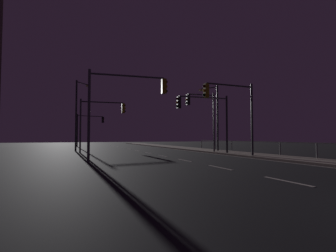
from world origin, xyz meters
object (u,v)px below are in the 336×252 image
traffic_light_far_right (231,103)px  traffic_light_mid_left (202,110)px  street_lamp_corner (214,111)px  street_lamp_across_street (79,109)px  traffic_light_far_left (101,115)px  traffic_light_far_center (204,111)px  traffic_light_near_left (90,124)px  traffic_light_overhead_east (125,97)px

traffic_light_far_right → traffic_light_mid_left: 5.42m
traffic_light_mid_left → street_lamp_corner: size_ratio=0.84×
traffic_light_mid_left → street_lamp_across_street: bearing=142.6°
traffic_light_mid_left → traffic_light_far_left: traffic_light_mid_left is taller
traffic_light_far_right → traffic_light_mid_left: traffic_light_mid_left is taller
traffic_light_far_right → street_lamp_across_street: size_ratio=0.70×
traffic_light_far_center → street_lamp_across_street: size_ratio=0.65×
traffic_light_far_right → traffic_light_mid_left: (0.66, 5.37, 0.08)m
traffic_light_far_center → traffic_light_near_left: 23.91m
traffic_light_near_left → street_lamp_across_street: (-2.05, -12.76, 0.94)m
traffic_light_near_left → street_lamp_across_street: street_lamp_across_street is taller
traffic_light_far_center → traffic_light_far_left: 9.99m
traffic_light_overhead_east → street_lamp_across_street: bearing=100.2°
traffic_light_far_center → traffic_light_overhead_east: size_ratio=0.89×
traffic_light_overhead_east → street_lamp_across_street: 13.19m
traffic_light_far_left → street_lamp_corner: size_ratio=0.78×
traffic_light_far_left → street_lamp_across_street: size_ratio=0.68×
traffic_light_far_right → traffic_light_overhead_east: bearing=176.8°
traffic_light_near_left → street_lamp_corner: street_lamp_corner is taller
traffic_light_mid_left → traffic_light_far_left: (-8.53, 4.51, -0.33)m
traffic_light_overhead_east → traffic_light_far_left: bearing=92.1°
traffic_light_far_right → traffic_light_near_left: bearing=106.6°
traffic_light_overhead_east → traffic_light_far_left: traffic_light_overhead_east is taller
traffic_light_far_center → traffic_light_far_right: traffic_light_far_right is taller
street_lamp_corner → street_lamp_across_street: (-12.76, 6.44, 0.37)m
traffic_light_mid_left → street_lamp_corner: street_lamp_corner is taller
traffic_light_overhead_east → street_lamp_across_street: size_ratio=0.74×
traffic_light_far_center → traffic_light_overhead_east: traffic_light_overhead_east is taller
traffic_light_far_left → street_lamp_corner: bearing=-15.2°
traffic_light_far_center → traffic_light_far_right: size_ratio=0.93×
traffic_light_overhead_east → traffic_light_far_left: size_ratio=1.08×
traffic_light_near_left → street_lamp_across_street: 12.96m
traffic_light_near_left → traffic_light_far_right: (7.80, -26.16, 0.30)m
traffic_light_overhead_east → traffic_light_mid_left: 9.56m
traffic_light_far_left → traffic_light_far_right: bearing=-51.5°
traffic_light_far_right → street_lamp_across_street: 16.64m
traffic_light_far_center → traffic_light_mid_left: (0.85, 1.88, 0.30)m
traffic_light_overhead_east → street_lamp_across_street: (-2.34, 12.97, 0.58)m
traffic_light_far_left → traffic_light_mid_left: bearing=-27.9°
traffic_light_mid_left → traffic_light_far_center: bearing=-114.4°
traffic_light_far_left → street_lamp_across_street: (-1.98, 3.51, 0.90)m
traffic_light_far_center → traffic_light_far_left: traffic_light_far_left is taller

